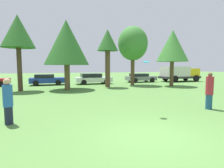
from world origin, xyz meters
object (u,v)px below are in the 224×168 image
at_px(tree_2, 66,43).
at_px(tree_5, 173,46).
at_px(tree_1, 18,32).
at_px(parked_car_blue, 47,79).
at_px(frisbee, 146,62).
at_px(parked_car_grey, 140,78).
at_px(delivery_truck_yellow, 179,73).
at_px(person_thrower, 8,101).
at_px(tree_3, 108,43).
at_px(tree_4, 133,44).
at_px(person_catcher, 209,91).
at_px(parked_car_white, 93,78).

distance_m(tree_2, tree_5, 11.27).
bearing_deg(tree_1, parked_car_blue, 68.57).
xyz_separation_m(frisbee, tree_5, (8.36, 10.24, 2.02)).
distance_m(frisbee, parked_car_grey, 17.66).
bearing_deg(delivery_truck_yellow, frisbee, -132.37).
distance_m(person_thrower, tree_3, 13.51).
distance_m(tree_4, tree_5, 4.40).
relative_size(person_thrower, person_catcher, 0.93).
xyz_separation_m(frisbee, parked_car_white, (0.46, 15.25, -1.70)).
bearing_deg(person_thrower, frisbee, -1.32).
relative_size(tree_3, tree_5, 0.98).
distance_m(person_catcher, frisbee, 3.89).
height_order(person_thrower, person_catcher, person_catcher).
relative_size(frisbee, parked_car_grey, 0.07).
height_order(person_catcher, delivery_truck_yellow, delivery_truck_yellow).
bearing_deg(parked_car_grey, person_catcher, -104.90).
distance_m(tree_4, parked_car_blue, 10.91).
bearing_deg(parked_car_blue, tree_4, -17.85).
relative_size(tree_5, parked_car_white, 1.37).
height_order(person_thrower, tree_1, tree_1).
distance_m(tree_5, parked_car_grey, 6.94).
bearing_deg(tree_3, frisbee, -96.51).
relative_size(tree_5, parked_car_grey, 1.47).
distance_m(tree_2, delivery_truck_yellow, 17.31).
relative_size(tree_1, tree_5, 1.08).
relative_size(tree_5, delivery_truck_yellow, 1.04).
height_order(person_thrower, delivery_truck_yellow, delivery_truck_yellow).
bearing_deg(tree_4, person_thrower, -129.55).
relative_size(tree_1, parked_car_white, 1.47).
bearing_deg(delivery_truck_yellow, tree_4, -163.25).
distance_m(frisbee, parked_car_white, 15.35).
bearing_deg(parked_car_grey, parked_car_white, -175.69).
bearing_deg(parked_car_white, tree_2, -126.01).
relative_size(frisbee, parked_car_blue, 0.07).
bearing_deg(frisbee, tree_4, 69.62).
distance_m(frisbee, parked_car_blue, 16.32).
distance_m(tree_3, tree_5, 7.15).
height_order(tree_2, tree_4, tree_4).
distance_m(frisbee, tree_5, 13.37).
distance_m(tree_5, parked_car_white, 10.06).
distance_m(tree_1, parked_car_blue, 6.95).
distance_m(frisbee, delivery_truck_yellow, 20.48).
relative_size(tree_1, tree_3, 1.11).
relative_size(parked_car_blue, parked_car_grey, 0.93).
distance_m(tree_1, tree_2, 4.14).
bearing_deg(tree_5, parked_car_blue, 158.75).
bearing_deg(tree_5, frisbee, -129.23).
height_order(frisbee, parked_car_grey, frisbee).
distance_m(tree_5, delivery_truck_yellow, 7.90).
height_order(person_catcher, parked_car_blue, person_catcher).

